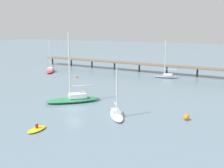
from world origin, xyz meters
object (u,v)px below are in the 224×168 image
pier (188,66)px  sailboat_gray (166,76)px  mooring_buoy_inner (186,117)px  sailboat_green (74,98)px  sailboat_red (51,70)px  sailboat_white (116,114)px  mooring_buoy_near (77,77)px  dinghy_yellow (37,129)px

pier → sailboat_gray: bearing=-127.7°
pier → mooring_buoy_inner: pier is taller
sailboat_green → mooring_buoy_inner: bearing=-2.8°
mooring_buoy_inner → sailboat_red: bearing=149.9°
sailboat_gray → sailboat_white: bearing=-85.8°
sailboat_gray → mooring_buoy_inner: sailboat_gray is taller
pier → mooring_buoy_inner: (8.14, -38.49, -2.44)m
pier → sailboat_gray: 7.48m
sailboat_white → sailboat_red: bearing=140.5°
pier → sailboat_white: 41.92m
mooring_buoy_inner → mooring_buoy_near: bearing=146.5°
sailboat_white → dinghy_yellow: 12.08m
sailboat_green → mooring_buoy_near: (-13.59, 21.55, -0.43)m
sailboat_red → mooring_buoy_near: 13.22m
pier → sailboat_green: (-12.38, -37.47, -2.19)m
sailboat_red → sailboat_green: size_ratio=0.82×
sailboat_gray → mooring_buoy_inner: (12.51, -32.84, -0.20)m
mooring_buoy_near → sailboat_red: bearing=160.4°
mooring_buoy_inner → dinghy_yellow: bearing=-141.6°
sailboat_white → mooring_buoy_near: 35.50m
pier → sailboat_green: bearing=-108.3°
sailboat_white → mooring_buoy_near: sailboat_white is taller
dinghy_yellow → mooring_buoy_near: bearing=115.9°
sailboat_red → sailboat_green: bearing=-44.9°
pier → dinghy_yellow: 52.51m
sailboat_green → pier: bearing=71.7°
sailboat_gray → sailboat_red: 34.55m
sailboat_red → mooring_buoy_inner: bearing=-30.1°
pier → mooring_buoy_near: 30.57m
dinghy_yellow → sailboat_gray: bearing=84.8°
sailboat_white → dinghy_yellow: bearing=-124.8°
sailboat_red → sailboat_gray: bearing=9.7°
dinghy_yellow → mooring_buoy_near: dinghy_yellow is taller
dinghy_yellow → mooring_buoy_inner: (16.71, 13.24, 0.25)m
pier → dinghy_yellow: pier is taller
sailboat_green → mooring_buoy_inner: size_ratio=14.22×
sailboat_gray → dinghy_yellow: bearing=-95.2°
sailboat_green → dinghy_yellow: bearing=-75.1°
sailboat_gray → sailboat_green: sailboat_green is taller
sailboat_red → mooring_buoy_near: size_ratio=19.53×
sailboat_green → mooring_buoy_inner: sailboat_green is taller
pier → sailboat_red: bearing=-163.3°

